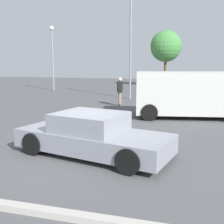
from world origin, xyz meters
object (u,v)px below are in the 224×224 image
object	(u,v)px
van_white	(189,93)
dog	(106,125)
pedestrian	(120,89)
light_post_near	(131,29)
sedan_foreground	(92,136)
light_post_mid	(52,47)

from	to	relation	value
van_white	dog	bearing A→B (deg)	-137.37
pedestrian	van_white	bearing A→B (deg)	-28.49
pedestrian	light_post_near	size ratio (longest dim) A/B	0.23
sedan_foreground	dog	distance (m)	2.70
sedan_foreground	pedestrian	bearing A→B (deg)	112.29
van_white	pedestrian	size ratio (longest dim) A/B	3.02
sedan_foreground	dog	size ratio (longest dim) A/B	7.31
dog	light_post_near	distance (m)	11.24
light_post_near	light_post_mid	bearing A→B (deg)	152.79
sedan_foreground	dog	bearing A→B (deg)	111.45
sedan_foreground	light_post_mid	size ratio (longest dim) A/B	0.78
dog	light_post_near	bearing A→B (deg)	-102.62
sedan_foreground	pedestrian	distance (m)	9.29
pedestrian	dog	bearing A→B (deg)	-75.98
sedan_foreground	dog	world-z (taller)	sedan_foreground
pedestrian	light_post_mid	distance (m)	12.07
sedan_foreground	pedestrian	xyz separation A→B (m)	(-1.46, 9.16, 0.48)
sedan_foreground	pedestrian	world-z (taller)	pedestrian
light_post_mid	pedestrian	bearing A→B (deg)	-42.97
sedan_foreground	light_post_near	bearing A→B (deg)	110.36
light_post_near	light_post_mid	distance (m)	9.48
sedan_foreground	light_post_mid	bearing A→B (deg)	133.53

